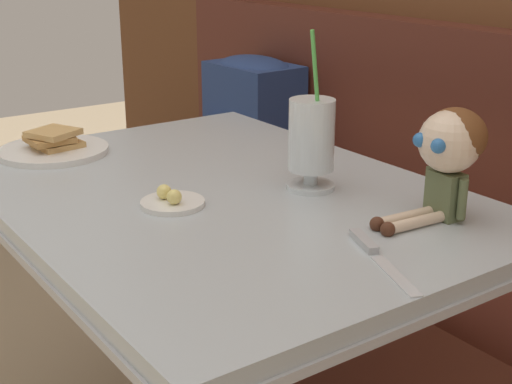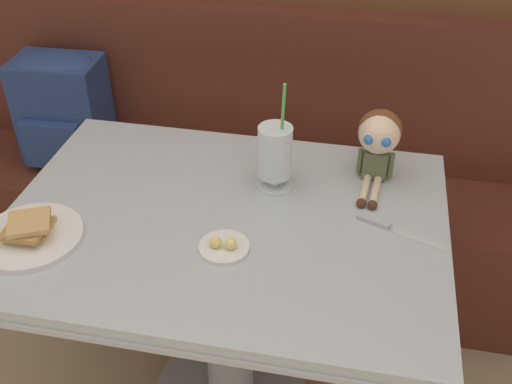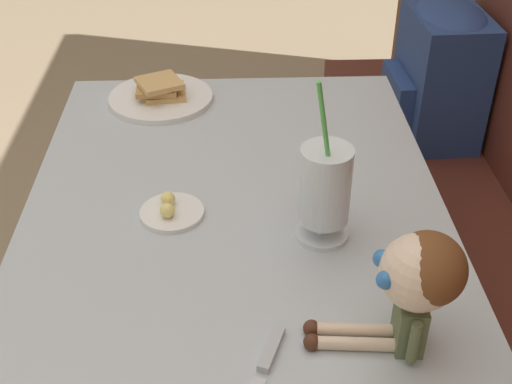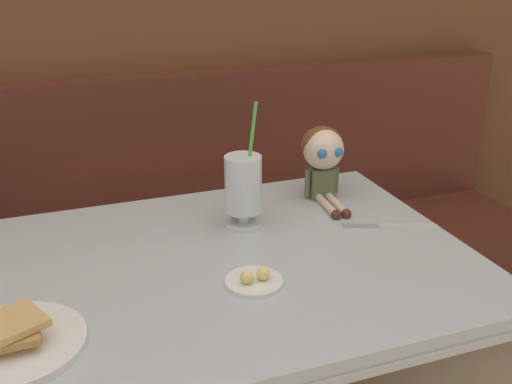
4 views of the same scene
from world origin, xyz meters
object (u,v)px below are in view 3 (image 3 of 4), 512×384
(butter_knife, at_px, (264,366))
(seated_doll, at_px, (418,278))
(toast_plate, at_px, (161,95))
(butter_saucer, at_px, (171,211))
(milkshake_glass, at_px, (325,189))
(backpack, at_px, (439,71))

(butter_knife, bearing_deg, seated_doll, 100.67)
(toast_plate, relative_size, butter_knife, 1.10)
(toast_plate, xyz_separation_m, seated_doll, (0.79, 0.42, 0.11))
(toast_plate, height_order, butter_saucer, toast_plate)
(milkshake_glass, bearing_deg, backpack, 152.09)
(milkshake_glass, bearing_deg, butter_knife, -21.49)
(backpack, bearing_deg, butter_knife, -26.30)
(butter_saucer, xyz_separation_m, seated_doll, (0.33, 0.37, 0.12))
(butter_saucer, distance_m, backpack, 1.06)
(butter_saucer, distance_m, seated_doll, 0.51)
(toast_plate, bearing_deg, seated_doll, 28.00)
(seated_doll, bearing_deg, toast_plate, -152.00)
(toast_plate, bearing_deg, butter_saucer, 6.54)
(butter_knife, height_order, backpack, backpack)
(butter_saucer, distance_m, butter_knife, 0.40)
(toast_plate, xyz_separation_m, butter_knife, (0.83, 0.21, -0.01))
(milkshake_glass, bearing_deg, toast_plate, -148.55)
(butter_saucer, relative_size, seated_doll, 0.54)
(butter_knife, relative_size, seated_doll, 1.02)
(butter_knife, bearing_deg, toast_plate, -165.93)
(milkshake_glass, distance_m, backpack, 0.98)
(toast_plate, distance_m, milkshake_glass, 0.63)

